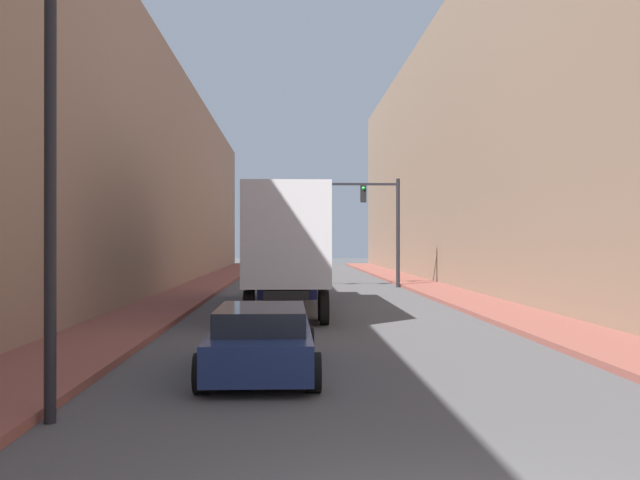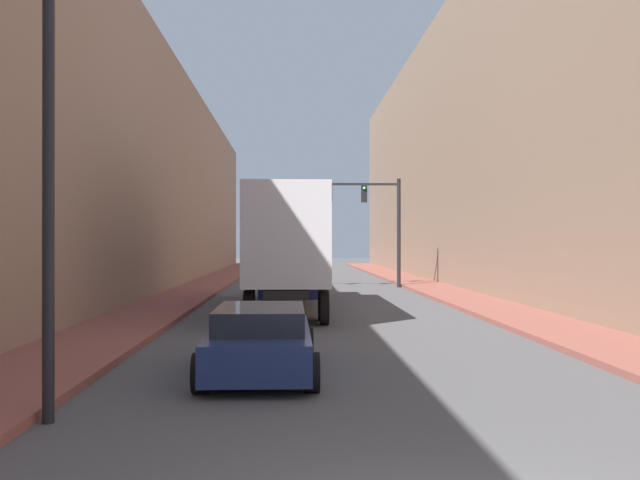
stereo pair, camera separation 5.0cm
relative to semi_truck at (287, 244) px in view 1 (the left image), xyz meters
The scene contains 8 objects.
sidewalk_right 12.13m from the semi_truck, 52.89° to the left, with size 2.45×80.00×0.15m.
sidewalk_left 10.73m from the semi_truck, 115.02° to the left, with size 2.45×80.00×0.15m.
building_right 15.81m from the semi_truck, 39.78° to the left, with size 6.00×80.00×15.38m.
building_left 13.35m from the semi_truck, 132.34° to the left, with size 6.00×80.00×11.76m.
semi_truck is the anchor object (origin of this frame).
sedan_car 12.73m from the semi_truck, 91.85° to the right, with size 2.01×4.71×1.23m.
traffic_signal_gantry 12.47m from the semi_truck, 72.59° to the left, with size 7.45×0.35×5.74m.
street_lamp 16.47m from the semi_truck, 100.79° to the right, with size 0.44×0.44×6.55m.
Camera 1 is at (-1.28, -5.12, 2.39)m, focal length 40.00 mm.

